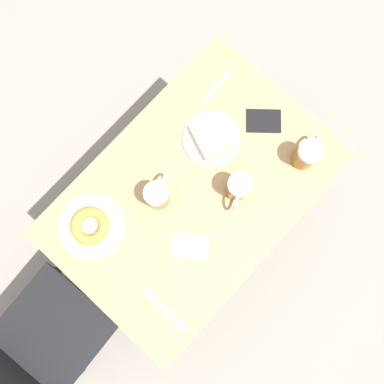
% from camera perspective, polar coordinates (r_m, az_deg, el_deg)
% --- Properties ---
extents(ground_plane, '(8.00, 8.00, 0.00)m').
position_cam_1_polar(ground_plane, '(2.24, -0.00, -2.90)').
color(ground_plane, gray).
extents(table, '(0.68, 1.02, 0.72)m').
position_cam_1_polar(table, '(1.59, -0.00, -0.48)').
color(table, tan).
rests_on(table, ground_plane).
extents(chair, '(0.43, 0.43, 0.94)m').
position_cam_1_polar(chair, '(1.83, -21.68, -20.17)').
color(chair, black).
rests_on(chair, ground_plane).
extents(plate_with_cake, '(0.21, 0.21, 0.05)m').
position_cam_1_polar(plate_with_cake, '(1.55, 2.59, 7.22)').
color(plate_with_cake, white).
rests_on(plate_with_cake, table).
extents(plate_with_donut, '(0.23, 0.23, 0.05)m').
position_cam_1_polar(plate_with_donut, '(1.53, -13.36, -4.46)').
color(plate_with_donut, white).
rests_on(plate_with_donut, table).
extents(beer_mug_left, '(0.09, 0.12, 0.13)m').
position_cam_1_polar(beer_mug_left, '(1.47, 6.19, 0.52)').
color(beer_mug_left, '#8C5619').
rests_on(beer_mug_left, table).
extents(beer_mug_center, '(0.08, 0.13, 0.13)m').
position_cam_1_polar(beer_mug_center, '(1.46, -4.61, -0.41)').
color(beer_mug_center, '#8C5619').
rests_on(beer_mug_center, table).
extents(beer_mug_right, '(0.08, 0.13, 0.13)m').
position_cam_1_polar(beer_mug_right, '(1.54, 15.08, 4.88)').
color(beer_mug_right, '#8C5619').
rests_on(beer_mug_right, table).
extents(napkin_folded, '(0.15, 0.14, 0.00)m').
position_cam_1_polar(napkin_folded, '(1.51, -0.32, -7.28)').
color(napkin_folded, white).
rests_on(napkin_folded, table).
extents(fork, '(0.03, 0.17, 0.00)m').
position_cam_1_polar(fork, '(1.64, 3.39, 14.03)').
color(fork, silver).
rests_on(fork, table).
extents(knife, '(0.20, 0.02, 0.00)m').
position_cam_1_polar(knife, '(1.52, -3.71, -15.30)').
color(knife, silver).
rests_on(knife, table).
extents(passport_near_edge, '(0.15, 0.15, 0.01)m').
position_cam_1_polar(passport_near_edge, '(1.61, 9.54, 9.33)').
color(passport_near_edge, black).
rests_on(passport_near_edge, table).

